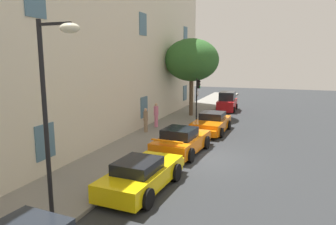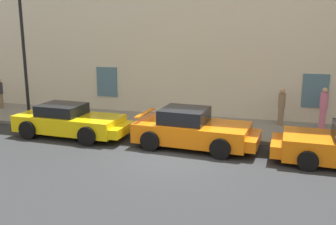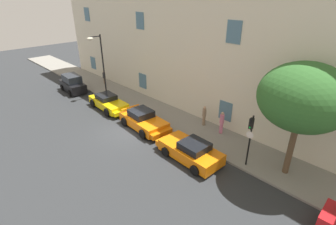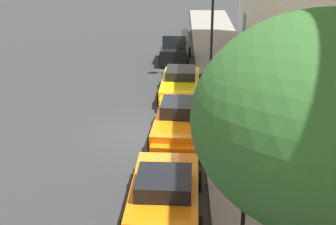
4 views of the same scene
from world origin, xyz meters
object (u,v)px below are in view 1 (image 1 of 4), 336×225
sportscar_white_middle (211,124)px  sportscar_red_lead (144,174)px  tree_near_kerb (192,60)px  pedestrian_admiring (156,115)px  traffic_light (198,92)px  street_lamp (54,86)px  sportscar_yellow_flank (183,141)px  pedestrian_strolling (146,120)px  hatchback_parked (227,102)px

sportscar_white_middle → sportscar_red_lead: bearing=177.5°
tree_near_kerb → pedestrian_admiring: size_ratio=3.78×
traffic_light → street_lamp: 16.56m
street_lamp → sportscar_yellow_flank: bearing=-8.6°
tree_near_kerb → traffic_light: 3.38m
sportscar_white_middle → pedestrian_strolling: bearing=116.0°
sportscar_yellow_flank → tree_near_kerb: bearing=13.6°
street_lamp → pedestrian_strolling: street_lamp is taller
sportscar_white_middle → tree_near_kerb: size_ratio=0.69×
traffic_light → sportscar_yellow_flank: bearing=-170.6°
sportscar_red_lead → sportscar_white_middle: size_ratio=1.04×
sportscar_yellow_flank → sportscar_white_middle: bearing=-5.1°
sportscar_white_middle → hatchback_parked: bearing=2.8°
tree_near_kerb → street_lamp: bearing=-176.3°
traffic_light → pedestrian_strolling: traffic_light is taller
tree_near_kerb → pedestrian_strolling: tree_near_kerb is taller
hatchback_parked → pedestrian_strolling: size_ratio=2.17×
sportscar_red_lead → sportscar_white_middle: bearing=-2.5°
sportscar_white_middle → hatchback_parked: (9.47, 0.47, 0.24)m
sportscar_red_lead → tree_near_kerb: 15.99m
tree_near_kerb → traffic_light: size_ratio=1.96×
sportscar_white_middle → pedestrian_strolling: (-1.97, 4.03, 0.41)m
sportscar_red_lead → pedestrian_strolling: bearing=23.9°
sportscar_yellow_flank → pedestrian_admiring: bearing=36.6°
sportscar_red_lead → pedestrian_admiring: size_ratio=2.72×
sportscar_white_middle → traffic_light: 4.02m
street_lamp → pedestrian_admiring: size_ratio=3.44×
sportscar_red_lead → pedestrian_strolling: 8.90m
sportscar_yellow_flank → tree_near_kerb: size_ratio=0.70×
hatchback_parked → sportscar_red_lead: bearing=-179.9°
sportscar_white_middle → street_lamp: 13.97m
tree_near_kerb → pedestrian_strolling: (-7.06, 1.15, -3.93)m
sportscar_yellow_flank → sportscar_white_middle: size_ratio=1.01×
traffic_light → sportscar_red_lead: bearing=-174.2°
street_lamp → pedestrian_strolling: size_ratio=3.67×
sportscar_yellow_flank → pedestrian_strolling: bearing=49.7°
sportscar_yellow_flank → pedestrian_strolling: (3.05, 3.59, 0.36)m
sportscar_yellow_flank → hatchback_parked: (14.48, 0.02, 0.19)m
hatchback_parked → traffic_light: bearing=168.3°
sportscar_red_lead → tree_near_kerb: tree_near_kerb is taller
tree_near_kerb → pedestrian_admiring: (-5.37, 1.08, -3.88)m
sportscar_yellow_flank → pedestrian_strolling: 4.72m
sportscar_white_middle → pedestrian_admiring: (-0.27, 3.97, 0.46)m
sportscar_white_middle → pedestrian_admiring: pedestrian_admiring is taller
sportscar_white_middle → tree_near_kerb: tree_near_kerb is taller
sportscar_white_middle → street_lamp: bearing=172.7°
tree_near_kerb → street_lamp: tree_near_kerb is taller
sportscar_red_lead → traffic_light: traffic_light is taller
tree_near_kerb → traffic_light: bearing=-151.1°
sportscar_yellow_flank → tree_near_kerb: tree_near_kerb is taller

